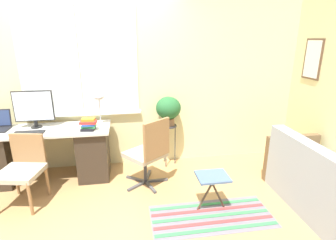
# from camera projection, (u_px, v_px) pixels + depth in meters

# --- Properties ---
(ground_plane) EXTENTS (14.00, 14.00, 0.00)m
(ground_plane) POSITION_uv_depth(u_px,v_px,m) (92.00, 186.00, 3.47)
(ground_plane) COLOR tan
(wall_back_with_window) EXTENTS (9.00, 0.12, 2.70)m
(wall_back_with_window) POSITION_uv_depth(u_px,v_px,m) (89.00, 77.00, 3.69)
(wall_back_with_window) COLOR beige
(wall_back_with_window) RESTS_ON ground_plane
(wall_right_with_picture) EXTENTS (0.08, 9.00, 2.70)m
(wall_right_with_picture) POSITION_uv_depth(u_px,v_px,m) (323.00, 79.00, 3.54)
(wall_right_with_picture) COLOR beige
(wall_right_with_picture) RESTS_ON ground_plane
(desk) EXTENTS (1.69, 0.59, 0.73)m
(desk) POSITION_uv_depth(u_px,v_px,m) (47.00, 153.00, 3.54)
(desk) COLOR beige
(desk) RESTS_ON ground_plane
(monitor) EXTENTS (0.50, 0.14, 0.50)m
(monitor) POSITION_uv_depth(u_px,v_px,m) (34.00, 108.00, 3.43)
(monitor) COLOR black
(monitor) RESTS_ON desk
(keyboard) EXTENTS (0.36, 0.12, 0.02)m
(keyboard) POSITION_uv_depth(u_px,v_px,m) (29.00, 132.00, 3.29)
(keyboard) COLOR black
(keyboard) RESTS_ON desk
(mouse) EXTENTS (0.04, 0.06, 0.03)m
(mouse) POSITION_uv_depth(u_px,v_px,m) (50.00, 132.00, 3.30)
(mouse) COLOR silver
(mouse) RESTS_ON desk
(desk_lamp) EXTENTS (0.14, 0.14, 0.44)m
(desk_lamp) POSITION_uv_depth(u_px,v_px,m) (99.00, 101.00, 3.51)
(desk_lamp) COLOR #ADADB2
(desk_lamp) RESTS_ON desk
(book_stack) EXTENTS (0.22, 0.18, 0.15)m
(book_stack) POSITION_uv_depth(u_px,v_px,m) (88.00, 125.00, 3.39)
(book_stack) COLOR black
(book_stack) RESTS_ON desk
(desk_chair_wooden) EXTENTS (0.52, 0.53, 0.80)m
(desk_chair_wooden) POSITION_uv_depth(u_px,v_px,m) (22.00, 168.00, 3.03)
(desk_chair_wooden) COLOR olive
(desk_chair_wooden) RESTS_ON ground_plane
(office_chair_swivel) EXTENTS (0.62, 0.63, 0.93)m
(office_chair_swivel) POSITION_uv_depth(u_px,v_px,m) (149.00, 152.00, 3.36)
(office_chair_swivel) COLOR #47474C
(office_chair_swivel) RESTS_ON ground_plane
(couch_loveseat) EXTENTS (0.74, 1.43, 0.82)m
(couch_loveseat) POSITION_uv_depth(u_px,v_px,m) (323.00, 186.00, 2.95)
(couch_loveseat) COLOR #9EA8B2
(couch_loveseat) RESTS_ON ground_plane
(plant_stand) EXTENTS (0.25, 0.25, 0.64)m
(plant_stand) POSITION_uv_depth(u_px,v_px,m) (168.00, 130.00, 3.92)
(plant_stand) COLOR #333338
(plant_stand) RESTS_ON ground_plane
(potted_plant) EXTENTS (0.36, 0.36, 0.43)m
(potted_plant) POSITION_uv_depth(u_px,v_px,m) (168.00, 109.00, 3.82)
(potted_plant) COLOR brown
(potted_plant) RESTS_ON plant_stand
(floor_rug_striped) EXTENTS (1.34, 0.58, 0.01)m
(floor_rug_striped) POSITION_uv_depth(u_px,v_px,m) (212.00, 216.00, 2.88)
(floor_rug_striped) COLOR slate
(floor_rug_striped) RESTS_ON ground_plane
(folding_stool) EXTENTS (0.35, 0.30, 0.43)m
(folding_stool) POSITION_uv_depth(u_px,v_px,m) (212.00, 179.00, 2.91)
(folding_stool) COLOR slate
(folding_stool) RESTS_ON ground_plane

